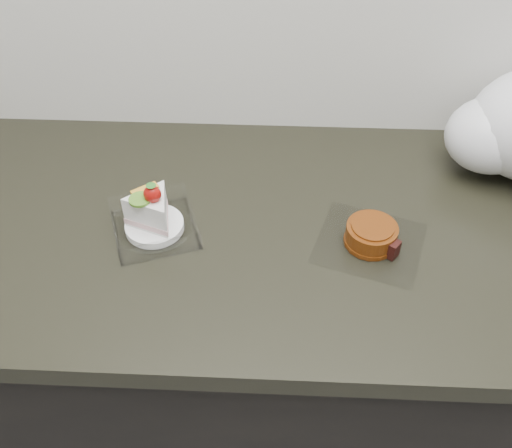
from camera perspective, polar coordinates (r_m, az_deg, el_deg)
counter at (r=1.38m, az=3.52°, el=-13.44°), size 2.04×0.64×0.90m
cake_tray at (r=1.02m, az=-10.24°, el=0.57°), size 0.18×0.18×0.11m
mooncake_wrap at (r=1.01m, az=11.49°, el=-1.24°), size 0.22×0.21×0.04m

